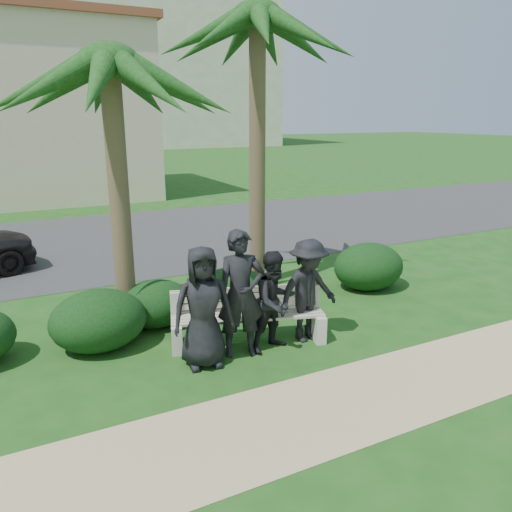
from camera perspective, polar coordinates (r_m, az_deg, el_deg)
The scene contains 16 objects.
ground at distance 7.65m, azimuth -0.76°, elevation -10.82°, with size 160.00×160.00×0.00m, color #174814.
footpath at distance 6.29m, azimuth 6.84°, elevation -17.29°, with size 30.00×1.60×0.01m, color tan.
asphalt_street at distance 14.86m, azimuth -14.53°, elevation 1.91°, with size 160.00×8.00×0.01m, color #2D2D30.
stucco_bldg_right at distance 24.23m, azimuth -23.02°, elevation 15.11°, with size 8.40×8.40×7.30m.
hotel_tower at distance 64.25m, azimuth -12.37°, elevation 24.33°, with size 26.00×18.00×37.30m.
park_bench at distance 7.78m, azimuth -0.99°, elevation -7.32°, with size 2.51×1.21×0.82m.
man_a at distance 6.96m, azimuth -6.07°, elevation -5.86°, with size 0.85×0.55×1.74m, color black.
man_b at distance 7.21m, azimuth -1.75°, elevation -4.36°, with size 0.69×0.45×1.89m, color black.
man_c at distance 7.44m, azimuth 2.17°, elevation -5.17°, with size 0.74×0.58×1.53m, color black.
man_d at distance 7.76m, azimuth 5.96°, elevation -3.96°, with size 1.05×0.61×1.63m, color black.
hedge_b at distance 7.95m, azimuth -17.59°, elevation -6.83°, with size 1.44×1.19×0.94m, color black.
hedge_c at distance 8.58m, azimuth -11.41°, elevation -5.21°, with size 1.22×1.01×0.80m, color black.
hedge_d at distance 8.98m, azimuth -2.87°, elevation -3.81°, with size 1.28×1.06×0.84m, color black.
hedge_f at distance 10.43m, azimuth 12.75°, elevation -1.02°, with size 1.48×1.23×0.97m, color black.
palm_left at distance 8.15m, azimuth -16.43°, elevation 20.25°, with size 3.00×3.00×5.10m.
palm_right at distance 10.14m, azimuth 0.16°, elevation 25.42°, with size 3.00×3.00×6.11m.
Camera 1 is at (-3.01, -6.14, 3.42)m, focal length 35.00 mm.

